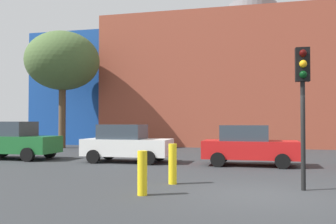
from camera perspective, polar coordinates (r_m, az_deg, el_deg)
name	(u,v)px	position (r m, az deg, el deg)	size (l,w,h in m)	color
ground_plane	(258,195)	(9.85, 13.47, -12.00)	(200.00, 200.00, 0.00)	#2D3033
building_backdrop	(253,86)	(32.85, 12.70, 3.79)	(34.95, 13.35, 11.75)	#9E4733
parked_car_0	(13,140)	(19.78, -22.26, -3.98)	(4.18, 2.05, 1.81)	#1E662D
parked_car_1	(126,143)	(17.03, -6.33, -4.72)	(3.88, 1.90, 1.68)	white
parked_car_2	(249,145)	(15.99, 12.04, -4.94)	(3.84, 1.88, 1.66)	red
traffic_light_island	(303,85)	(10.63, 19.64, 3.85)	(0.37, 0.37, 3.77)	black
bare_tree_0	(63,61)	(27.35, -15.60, 7.37)	(5.06, 5.06, 8.04)	brown
bollard_yellow_0	(142,173)	(9.42, -3.90, -9.16)	(0.24, 0.24, 1.09)	yellow
bollard_yellow_1	(173,164)	(11.06, 0.70, -7.82)	(0.24, 0.24, 1.17)	yellow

